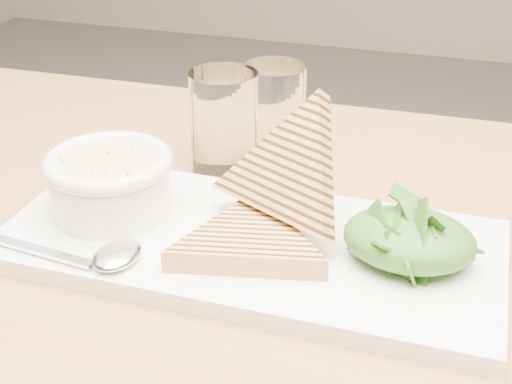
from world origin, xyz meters
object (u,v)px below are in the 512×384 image
(platter, at_px, (249,245))
(glass_near, at_px, (224,123))
(glass_far, at_px, (275,111))
(soup_bowl, at_px, (111,190))
(table_top, at_px, (118,288))

(platter, relative_size, glass_near, 3.96)
(glass_far, bearing_deg, platter, -79.84)
(platter, bearing_deg, soup_bowl, 177.77)
(table_top, relative_size, glass_far, 12.34)
(table_top, xyz_separation_m, glass_far, (0.06, 0.26, 0.07))
(glass_near, height_order, glass_far, glass_near)
(platter, height_order, glass_near, glass_near)
(glass_far, bearing_deg, table_top, -104.04)
(table_top, relative_size, platter, 2.97)
(table_top, bearing_deg, platter, 30.42)
(glass_near, relative_size, glass_far, 1.05)
(platter, bearing_deg, glass_far, 100.16)
(soup_bowl, distance_m, glass_far, 0.22)
(soup_bowl, relative_size, glass_far, 1.05)
(glass_far, bearing_deg, glass_near, -127.30)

